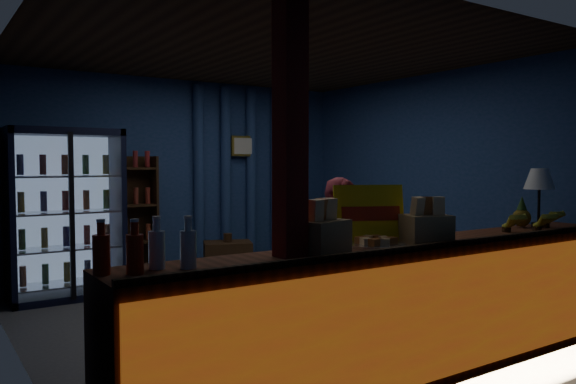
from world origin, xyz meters
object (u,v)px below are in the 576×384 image
object	(u,v)px
shopkeeper	(343,267)
table_lamp	(539,181)
pastry_tray	(376,243)
green_chair	(316,252)

from	to	relation	value
shopkeeper	table_lamp	world-z (taller)	table_lamp
table_lamp	pastry_tray	bearing A→B (deg)	-177.94
pastry_tray	table_lamp	world-z (taller)	table_lamp
green_chair	pastry_tray	xyz separation A→B (m)	(-1.90, -3.26, 0.67)
green_chair	table_lamp	bearing A→B (deg)	51.90
green_chair	pastry_tray	distance (m)	3.83
green_chair	table_lamp	distance (m)	3.36
green_chair	shopkeeper	bearing A→B (deg)	17.42
shopkeeper	pastry_tray	bearing A→B (deg)	-89.61
shopkeeper	green_chair	bearing A→B (deg)	74.82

